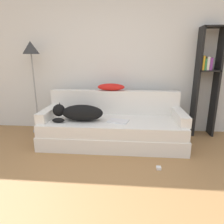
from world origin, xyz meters
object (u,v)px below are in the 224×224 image
laptop (118,121)px  power_adapter (159,168)px  dog (79,113)px  bookshelf (207,78)px  floor_lamp (31,55)px  throw_pillow (111,87)px  couch (113,132)px

laptop → power_adapter: bearing=-33.5°
dog → bookshelf: bearing=17.1°
bookshelf → power_adapter: bookshelf is taller
dog → floor_lamp: bearing=150.7°
dog → power_adapter: dog is taller
dog → power_adapter: size_ratio=13.55×
throw_pillow → power_adapter: bearing=-57.7°
dog → power_adapter: (1.17, -0.64, -0.52)m
laptop → power_adapter: 0.93m
floor_lamp → power_adapter: bearing=-29.1°
bookshelf → throw_pillow: bearing=-173.8°
throw_pillow → floor_lamp: floor_lamp is taller
power_adapter → throw_pillow: bearing=122.3°
couch → power_adapter: bearing=-49.0°
dog → power_adapter: bearing=-28.9°
couch → power_adapter: size_ratio=38.55×
bookshelf → power_adapter: 1.88m
laptop → throw_pillow: size_ratio=0.75×
laptop → bookshelf: (1.48, 0.65, 0.61)m
couch → bookshelf: bookshelf is taller
dog → laptop: 0.63m
throw_pillow → power_adapter: (0.70, -1.11, -0.86)m
couch → bookshelf: size_ratio=1.21×
floor_lamp → power_adapter: floor_lamp is taller
throw_pillow → floor_lamp: size_ratio=0.28×
throw_pillow → power_adapter: size_ratio=7.97×
dog → bookshelf: size_ratio=0.43×
bookshelf → floor_lamp: size_ratio=1.13×
bookshelf → floor_lamp: bookshelf is taller
throw_pillow → laptop: bearing=-72.3°
throw_pillow → floor_lamp: bearing=177.9°
dog → throw_pillow: (0.46, 0.47, 0.34)m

